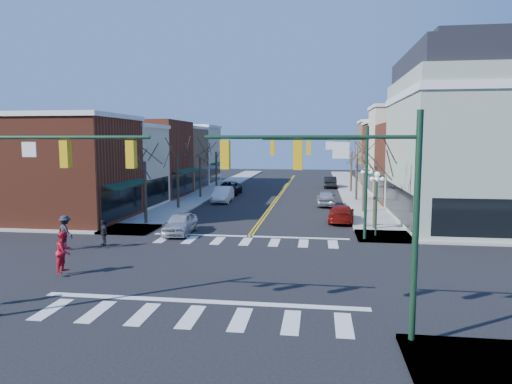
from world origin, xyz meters
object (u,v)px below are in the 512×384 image
at_px(car_right_mid, 326,198).
at_px(car_right_near, 341,213).
at_px(victorian_corner, 483,136).
at_px(lamppost_corner, 377,193).
at_px(pedestrian_red_b, 64,251).
at_px(pedestrian_dark_b, 65,231).
at_px(lamppost_midblock, 366,183).
at_px(car_left_far, 229,188).
at_px(pedestrian_dark_a, 104,233).
at_px(car_left_near, 180,223).
at_px(car_left_mid, 223,194).
at_px(car_right_far, 330,182).

bearing_deg(car_right_mid, car_right_near, 96.04).
bearing_deg(victorian_corner, lamppost_corner, -144.14).
height_order(pedestrian_red_b, pedestrian_dark_b, pedestrian_red_b).
distance_m(lamppost_midblock, car_left_far, 21.41).
xyz_separation_m(pedestrian_red_b, pedestrian_dark_b, (-2.70, 4.68, -0.05)).
bearing_deg(car_left_far, pedestrian_red_b, -93.37).
xyz_separation_m(car_right_near, car_right_mid, (-1.05, 8.89, 0.07)).
bearing_deg(pedestrian_red_b, pedestrian_dark_a, 5.95).
relative_size(lamppost_corner, car_left_near, 1.01).
bearing_deg(car_right_near, pedestrian_red_b, 54.34).
height_order(car_left_mid, car_right_near, car_left_mid).
xyz_separation_m(car_left_far, car_right_far, (11.99, 9.71, 0.01)).
relative_size(car_right_mid, pedestrian_dark_b, 2.38).
bearing_deg(car_left_near, pedestrian_dark_a, -126.84).
bearing_deg(car_right_mid, pedestrian_red_b, 62.71).
relative_size(car_left_far, car_right_near, 1.16).
height_order(victorian_corner, lamppost_midblock, victorian_corner).
relative_size(car_right_near, pedestrian_dark_a, 3.06).
bearing_deg(car_left_mid, car_left_near, -90.45).
xyz_separation_m(car_left_mid, car_right_near, (11.56, -10.28, -0.11)).
distance_m(lamppost_corner, lamppost_midblock, 6.50).
relative_size(victorian_corner, car_right_near, 3.02).
relative_size(car_left_far, car_right_mid, 1.23).
relative_size(victorian_corner, car_left_near, 3.33).
relative_size(car_left_far, pedestrian_dark_b, 2.92).
bearing_deg(car_left_near, victorian_corner, 15.13).
relative_size(victorian_corner, car_left_far, 2.61).
bearing_deg(lamppost_corner, car_right_mid, 101.69).
relative_size(car_left_far, pedestrian_dark_a, 3.55).
bearing_deg(car_left_mid, car_right_far, 52.93).
relative_size(car_right_near, pedestrian_dark_b, 2.52).
xyz_separation_m(car_right_near, pedestrian_dark_b, (-16.25, -11.40, 0.40)).
bearing_deg(car_left_near, pedestrian_red_b, -105.86).
bearing_deg(car_left_mid, car_left_far, 93.79).
bearing_deg(pedestrian_dark_b, lamppost_midblock, -117.00).
distance_m(car_left_mid, car_right_near, 15.47).
bearing_deg(victorian_corner, car_left_near, -163.03).
relative_size(car_left_mid, pedestrian_red_b, 2.44).
distance_m(victorian_corner, car_right_near, 11.87).
height_order(car_right_near, pedestrian_dark_b, pedestrian_dark_b).
bearing_deg(car_right_far, pedestrian_red_b, 71.45).
relative_size(victorian_corner, lamppost_corner, 3.29).
bearing_deg(car_right_far, car_left_far, 37.78).
xyz_separation_m(car_left_far, pedestrian_dark_b, (-4.01, -28.20, 0.33)).
bearing_deg(car_right_far, lamppost_corner, 92.72).
relative_size(car_left_mid, car_right_mid, 1.08).
bearing_deg(lamppost_midblock, lamppost_corner, -90.00).
xyz_separation_m(victorian_corner, car_left_near, (-21.30, -6.50, -5.93)).
xyz_separation_m(pedestrian_dark_a, pedestrian_dark_b, (-1.98, -0.73, 0.16)).
bearing_deg(lamppost_midblock, car_left_near, -151.70).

